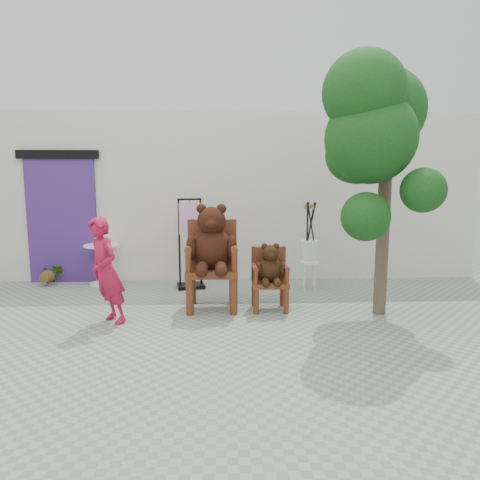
{
  "coord_description": "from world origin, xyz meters",
  "views": [
    {
      "loc": [
        -0.18,
        -5.06,
        1.84
      ],
      "look_at": [
        0.08,
        1.11,
        0.95
      ],
      "focal_mm": 32.0,
      "sensor_mm": 36.0,
      "label": 1
    }
  ],
  "objects_px": {
    "chair_small": "(270,271)",
    "chair_big": "(212,250)",
    "tree": "(372,132)",
    "cafe_table": "(102,260)",
    "display_stand": "(190,254)",
    "stool_bucket": "(310,250)",
    "person": "(106,271)"
  },
  "relations": [
    {
      "from": "person",
      "to": "stool_bucket",
      "type": "relative_size",
      "value": 0.94
    },
    {
      "from": "chair_small",
      "to": "chair_big",
      "type": "bearing_deg",
      "value": 174.65
    },
    {
      "from": "stool_bucket",
      "to": "display_stand",
      "type": "bearing_deg",
      "value": 177.35
    },
    {
      "from": "chair_small",
      "to": "stool_bucket",
      "type": "bearing_deg",
      "value": 55.42
    },
    {
      "from": "chair_small",
      "to": "display_stand",
      "type": "relative_size",
      "value": 0.63
    },
    {
      "from": "chair_small",
      "to": "stool_bucket",
      "type": "relative_size",
      "value": 0.66
    },
    {
      "from": "cafe_table",
      "to": "stool_bucket",
      "type": "distance_m",
      "value": 3.59
    },
    {
      "from": "cafe_table",
      "to": "stool_bucket",
      "type": "bearing_deg",
      "value": -6.33
    },
    {
      "from": "chair_big",
      "to": "tree",
      "type": "distance_m",
      "value": 2.63
    },
    {
      "from": "cafe_table",
      "to": "display_stand",
      "type": "bearing_deg",
      "value": -11.01
    },
    {
      "from": "chair_small",
      "to": "display_stand",
      "type": "xyz_separation_m",
      "value": [
        -1.2,
        1.26,
        0.03
      ]
    },
    {
      "from": "person",
      "to": "chair_small",
      "type": "bearing_deg",
      "value": 59.46
    },
    {
      "from": "cafe_table",
      "to": "tree",
      "type": "distance_m",
      "value": 4.86
    },
    {
      "from": "person",
      "to": "cafe_table",
      "type": "distance_m",
      "value": 2.19
    },
    {
      "from": "chair_big",
      "to": "display_stand",
      "type": "distance_m",
      "value": 1.27
    },
    {
      "from": "display_stand",
      "to": "stool_bucket",
      "type": "distance_m",
      "value": 2.01
    },
    {
      "from": "cafe_table",
      "to": "tree",
      "type": "bearing_deg",
      "value": -24.88
    },
    {
      "from": "person",
      "to": "tree",
      "type": "relative_size",
      "value": 0.41
    },
    {
      "from": "cafe_table",
      "to": "stool_bucket",
      "type": "xyz_separation_m",
      "value": [
        3.56,
        -0.4,
        0.2
      ]
    },
    {
      "from": "person",
      "to": "stool_bucket",
      "type": "distance_m",
      "value": 3.38
    },
    {
      "from": "tree",
      "to": "display_stand",
      "type": "bearing_deg",
      "value": 147.65
    },
    {
      "from": "chair_small",
      "to": "tree",
      "type": "xyz_separation_m",
      "value": [
        1.26,
        -0.3,
        1.88
      ]
    },
    {
      "from": "chair_big",
      "to": "person",
      "type": "distance_m",
      "value": 1.45
    },
    {
      "from": "stool_bucket",
      "to": "tree",
      "type": "distance_m",
      "value": 2.36
    },
    {
      "from": "chair_big",
      "to": "chair_small",
      "type": "relative_size",
      "value": 1.57
    },
    {
      "from": "chair_small",
      "to": "person",
      "type": "xyz_separation_m",
      "value": [
        -2.13,
        -0.52,
        0.13
      ]
    },
    {
      "from": "stool_bucket",
      "to": "chair_small",
      "type": "bearing_deg",
      "value": -124.58
    },
    {
      "from": "stool_bucket",
      "to": "chair_big",
      "type": "bearing_deg",
      "value": -146.05
    },
    {
      "from": "chair_small",
      "to": "tree",
      "type": "height_order",
      "value": "tree"
    },
    {
      "from": "person",
      "to": "tree",
      "type": "distance_m",
      "value": 3.82
    },
    {
      "from": "person",
      "to": "cafe_table",
      "type": "height_order",
      "value": "person"
    },
    {
      "from": "chair_big",
      "to": "stool_bucket",
      "type": "relative_size",
      "value": 1.03
    }
  ]
}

